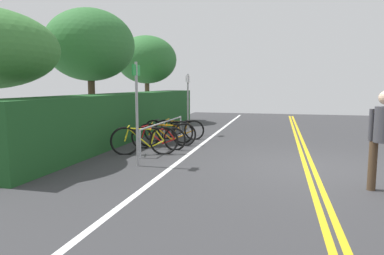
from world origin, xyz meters
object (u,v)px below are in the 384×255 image
object	(u,v)px
bicycle_4	(179,129)
tree_far_right	(147,60)
bicycle_0	(145,141)
sign_post_far	(188,98)
tree_mid	(90,45)
bicycle_1	(158,138)
bicycle_3	(168,131)
bike_rack	(164,127)
pedestrian	(384,134)
bicycle_2	(167,134)
sign_post_near	(137,104)

from	to	relation	value
bicycle_4	tree_far_right	xyz separation A→B (m)	(4.82, 3.03, 2.69)
bicycle_0	bicycle_4	size ratio (longest dim) A/B	1.01
sign_post_far	tree_mid	bearing A→B (deg)	116.35
bicycle_0	bicycle_1	distance (m)	0.81
bicycle_0	bicycle_1	world-z (taller)	bicycle_0
bicycle_0	bicycle_3	bearing A→B (deg)	0.60
bike_rack	pedestrian	size ratio (longest dim) A/B	2.18
sign_post_far	pedestrian	bearing A→B (deg)	-139.48
bike_rack	bicycle_2	distance (m)	0.24
bicycle_2	pedestrian	distance (m)	6.06
bicycle_4	tree_far_right	bearing A→B (deg)	32.14
bicycle_2	tree_mid	xyz separation A→B (m)	(0.85, 2.95, 2.78)
pedestrian	bike_rack	bearing A→B (deg)	55.77
bicycle_4	sign_post_far	size ratio (longest dim) A/B	0.77
bicycle_2	bicycle_4	distance (m)	1.35
bicycle_4	tree_far_right	distance (m)	6.29
bicycle_1	pedestrian	bearing A→B (deg)	-119.49
bicycle_2	sign_post_near	distance (m)	2.86
bicycle_1	pedestrian	world-z (taller)	pedestrian
bicycle_3	sign_post_far	distance (m)	1.94
sign_post_near	sign_post_far	distance (m)	4.99
pedestrian	tree_mid	xyz separation A→B (m)	(4.27, 7.91, 2.13)
bicycle_1	tree_far_right	bearing A→B (deg)	23.64
bike_rack	sign_post_far	bearing A→B (deg)	-3.53
bike_rack	sign_post_near	size ratio (longest dim) A/B	1.62
bicycle_0	pedestrian	xyz separation A→B (m)	(-2.04, -5.12, 0.63)
bicycle_1	sign_post_near	xyz separation A→B (m)	(-2.08, -0.25, 1.07)
bicycle_2	tree_mid	bearing A→B (deg)	73.91
pedestrian	bicycle_0	bearing A→B (deg)	68.31
bicycle_4	pedestrian	bearing A→B (deg)	-133.92
bicycle_3	tree_mid	world-z (taller)	tree_mid
bicycle_2	tree_far_right	size ratio (longest dim) A/B	0.41
bicycle_2	sign_post_far	size ratio (longest dim) A/B	0.78
tree_mid	bicycle_1	bearing A→B (deg)	-116.40
bicycle_3	pedestrian	world-z (taller)	pedestrian
sign_post_near	tree_far_right	size ratio (longest dim) A/B	0.56
bicycle_2	bicycle_4	world-z (taller)	bicycle_2
bicycle_0	bicycle_3	distance (m)	2.06
bicycle_1	bicycle_2	world-z (taller)	bicycle_2
bike_rack	bicycle_1	xyz separation A→B (m)	(-0.60, -0.03, -0.23)
bicycle_0	bicycle_4	distance (m)	2.74
bicycle_3	sign_post_near	size ratio (longest dim) A/B	0.73
bicycle_3	tree_mid	xyz separation A→B (m)	(0.18, 2.77, 2.78)
bicycle_4	sign_post_far	distance (m)	1.41
bike_rack	tree_mid	distance (m)	3.93
bicycle_0	bicycle_2	distance (m)	1.40
bike_rack	sign_post_near	world-z (taller)	sign_post_near
bike_rack	tree_mid	size ratio (longest dim) A/B	0.87
bicycle_0	tree_mid	xyz separation A→B (m)	(2.24, 2.79, 2.76)
bike_rack	pedestrian	distance (m)	6.14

